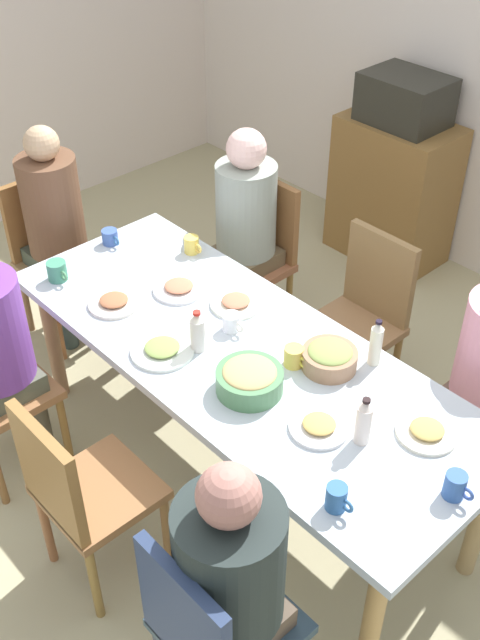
# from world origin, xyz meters

# --- Properties ---
(ground_plane) EXTENTS (6.73, 6.73, 0.00)m
(ground_plane) POSITION_xyz_m (0.00, 0.00, 0.00)
(ground_plane) COLOR tan
(dining_table) EXTENTS (2.22, 0.85, 0.73)m
(dining_table) POSITION_xyz_m (0.00, 0.00, 0.66)
(dining_table) COLOR silver
(dining_table) RESTS_ON ground_plane
(chair_0) EXTENTS (0.40, 0.40, 0.90)m
(chair_0) POSITION_xyz_m (0.00, -0.80, 0.51)
(chair_0) COLOR #8F5F38
(chair_0) RESTS_ON ground_plane
(chair_1) EXTENTS (0.40, 0.40, 0.90)m
(chair_1) POSITION_xyz_m (0.74, -0.80, 0.51)
(chair_1) COLOR #283D4E
(chair_1) RESTS_ON ground_plane
(person_1) EXTENTS (0.34, 0.34, 1.18)m
(person_1) POSITION_xyz_m (0.74, -0.71, 0.71)
(person_1) COLOR #50553A
(person_1) RESTS_ON ground_plane
(chair_2) EXTENTS (0.40, 0.40, 0.90)m
(chair_2) POSITION_xyz_m (0.00, 0.80, 0.51)
(chair_2) COLOR olive
(chair_2) RESTS_ON ground_plane
(chair_4) EXTENTS (0.40, 0.40, 0.90)m
(chair_4) POSITION_xyz_m (-0.74, 0.80, 0.51)
(chair_4) COLOR brown
(chair_4) RESTS_ON ground_plane
(person_4) EXTENTS (0.31, 0.31, 1.23)m
(person_4) POSITION_xyz_m (-0.74, 0.71, 0.73)
(person_4) COLOR brown
(person_4) RESTS_ON ground_plane
(chair_5) EXTENTS (0.40, 0.40, 0.90)m
(chair_5) POSITION_xyz_m (-1.49, 0.00, 0.51)
(chair_5) COLOR olive
(chair_5) RESTS_ON ground_plane
(person_5) EXTENTS (0.30, 0.30, 1.24)m
(person_5) POSITION_xyz_m (-1.40, 0.00, 0.74)
(person_5) COLOR #423548
(person_5) RESTS_ON ground_plane
(plate_0) EXTENTS (0.22, 0.22, 0.04)m
(plate_0) POSITION_xyz_m (0.80, 0.17, 0.75)
(plate_0) COLOR beige
(plate_0) RESTS_ON dining_table
(plate_1) EXTENTS (0.23, 0.23, 0.04)m
(plate_1) POSITION_xyz_m (-0.23, 0.19, 0.75)
(plate_1) COLOR white
(plate_1) RESTS_ON dining_table
(plate_2) EXTENTS (0.23, 0.23, 0.04)m
(plate_2) POSITION_xyz_m (-0.49, 0.08, 0.75)
(plate_2) COLOR white
(plate_2) RESTS_ON dining_table
(plate_3) EXTENTS (0.23, 0.23, 0.04)m
(plate_3) POSITION_xyz_m (-0.59, -0.20, 0.75)
(plate_3) COLOR silver
(plate_3) RESTS_ON dining_table
(plate_4) EXTENTS (0.26, 0.26, 0.04)m
(plate_4) POSITION_xyz_m (-0.20, -0.24, 0.75)
(plate_4) COLOR white
(plate_4) RESTS_ON dining_table
(plate_5) EXTENTS (0.22, 0.22, 0.04)m
(plate_5) POSITION_xyz_m (0.52, -0.09, 0.75)
(plate_5) COLOR silver
(plate_5) RESTS_ON dining_table
(bowl_0) EXTENTS (0.22, 0.22, 0.10)m
(bowl_0) POSITION_xyz_m (0.32, 0.18, 0.78)
(bowl_0) COLOR #996F50
(bowl_0) RESTS_ON dining_table
(bowl_1) EXTENTS (0.26, 0.26, 0.11)m
(bowl_1) POSITION_xyz_m (0.20, -0.14, 0.79)
(bowl_1) COLOR #4E8253
(bowl_1) RESTS_ON dining_table
(cup_0) EXTENTS (0.11, 0.08, 0.08)m
(cup_0) POSITION_xyz_m (-0.12, 0.06, 0.77)
(cup_0) COLOR white
(cup_0) RESTS_ON dining_table
(cup_1) EXTENTS (0.11, 0.07, 0.09)m
(cup_1) POSITION_xyz_m (0.79, -0.31, 0.78)
(cup_1) COLOR #2F609D
(cup_1) RESTS_ON dining_table
(cup_2) EXTENTS (0.11, 0.08, 0.07)m
(cup_2) POSITION_xyz_m (-1.02, 0.08, 0.77)
(cup_2) COLOR #3B5AA1
(cup_2) RESTS_ON dining_table
(cup_3) EXTENTS (0.11, 0.07, 0.08)m
(cup_3) POSITION_xyz_m (-0.69, 0.32, 0.77)
(cup_3) COLOR #E9CD52
(cup_3) RESTS_ON dining_table
(cup_4) EXTENTS (0.11, 0.07, 0.10)m
(cup_4) POSITION_xyz_m (1.02, 0.01, 0.78)
(cup_4) COLOR #325AA0
(cup_4) RESTS_ON dining_table
(cup_5) EXTENTS (0.13, 0.09, 0.09)m
(cup_5) POSITION_xyz_m (-0.93, -0.27, 0.78)
(cup_5) COLOR #3E8869
(cup_5) RESTS_ON dining_table
(cup_6) EXTENTS (0.11, 0.08, 0.08)m
(cup_6) POSITION_xyz_m (0.21, 0.09, 0.77)
(cup_6) COLOR #EDC252
(cup_6) RESTS_ON dining_table
(bottle_0) EXTENTS (0.06, 0.06, 0.20)m
(bottle_0) POSITION_xyz_m (0.66, -0.02, 0.83)
(bottle_0) COLOR silver
(bottle_0) RESTS_ON dining_table
(bottle_1) EXTENTS (0.05, 0.05, 0.21)m
(bottle_1) POSITION_xyz_m (0.42, 0.33, 0.83)
(bottle_1) COLOR beige
(bottle_1) RESTS_ON dining_table
(bottle_2) EXTENTS (0.06, 0.06, 0.19)m
(bottle_2) POSITION_xyz_m (-0.12, -0.12, 0.82)
(bottle_2) COLOR silver
(bottle_2) RESTS_ON dining_table
(side_cabinet) EXTENTS (0.70, 0.44, 0.90)m
(side_cabinet) POSITION_xyz_m (-0.73, 1.97, 0.45)
(side_cabinet) COLOR brown
(side_cabinet) RESTS_ON ground_plane
(microwave) EXTENTS (0.48, 0.36, 0.28)m
(microwave) POSITION_xyz_m (-0.73, 1.97, 1.04)
(microwave) COLOR #27261F
(microwave) RESTS_ON side_cabinet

